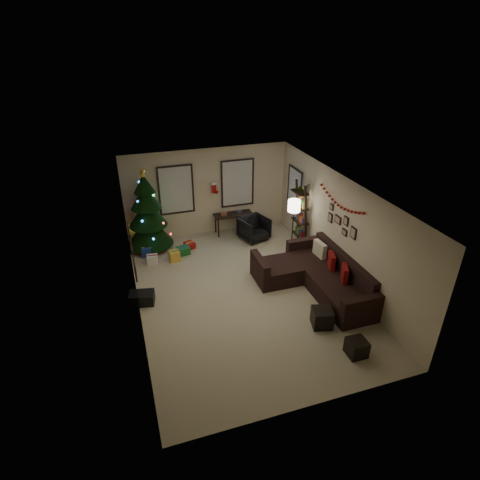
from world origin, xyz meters
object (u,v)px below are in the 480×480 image
Objects in this scene: desk_chair at (254,229)px; bookshelf at (301,217)px; sofa at (317,277)px; desk at (233,216)px; christmas_tree at (148,216)px.

bookshelf is (1.10, -0.85, 0.61)m from desk_chair.
desk is at bearing 107.00° from sofa.
christmas_tree is at bearing 162.37° from bookshelf.
christmas_tree is 3.39× the size of desk_chair.
sofa is 2.20m from bookshelf.
christmas_tree is 5.04m from sofa.
desk is 1.66× the size of desk_chair.
desk_chair is (-0.62, 2.88, 0.06)m from sofa.
sofa reaches higher than desk.
bookshelf is (4.18, -1.33, -0.05)m from christmas_tree.
desk_chair is at bearing -8.84° from christmas_tree.
sofa is 1.48× the size of bookshelf.
desk is 0.60× the size of bookshelf.
bookshelf is (0.49, 2.03, 0.68)m from sofa.
christmas_tree reaches higher than desk_chair.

